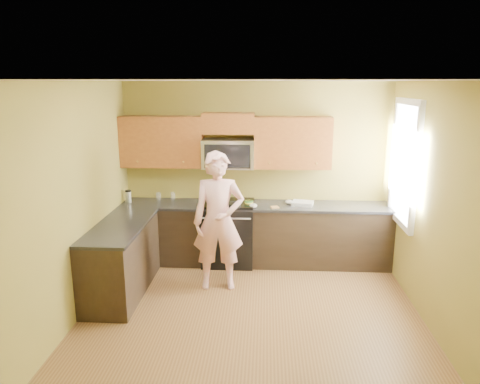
# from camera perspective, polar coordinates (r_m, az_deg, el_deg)

# --- Properties ---
(floor) EXTENTS (4.00, 4.00, 0.00)m
(floor) POSITION_cam_1_polar(r_m,az_deg,el_deg) (5.45, 1.36, -15.74)
(floor) COLOR brown
(floor) RESTS_ON ground
(ceiling) EXTENTS (4.00, 4.00, 0.00)m
(ceiling) POSITION_cam_1_polar(r_m,az_deg,el_deg) (4.74, 1.55, 13.97)
(ceiling) COLOR white
(ceiling) RESTS_ON ground
(wall_back) EXTENTS (4.00, 0.00, 4.00)m
(wall_back) POSITION_cam_1_polar(r_m,az_deg,el_deg) (6.87, 2.01, 2.58)
(wall_back) COLOR olive
(wall_back) RESTS_ON ground
(wall_front) EXTENTS (4.00, 0.00, 4.00)m
(wall_front) POSITION_cam_1_polar(r_m,az_deg,el_deg) (3.05, 0.15, -12.16)
(wall_front) COLOR olive
(wall_front) RESTS_ON ground
(wall_left) EXTENTS (0.00, 4.00, 4.00)m
(wall_left) POSITION_cam_1_polar(r_m,az_deg,el_deg) (5.37, -20.41, -1.48)
(wall_left) COLOR olive
(wall_left) RESTS_ON ground
(wall_right) EXTENTS (0.00, 4.00, 4.00)m
(wall_right) POSITION_cam_1_polar(r_m,az_deg,el_deg) (5.26, 23.80, -2.12)
(wall_right) COLOR olive
(wall_right) RESTS_ON ground
(cabinet_back_run) EXTENTS (4.00, 0.60, 0.88)m
(cabinet_back_run) POSITION_cam_1_polar(r_m,az_deg,el_deg) (6.82, 1.88, -5.43)
(cabinet_back_run) COLOR black
(cabinet_back_run) RESTS_ON floor
(cabinet_left_run) EXTENTS (0.60, 1.60, 0.88)m
(cabinet_left_run) POSITION_cam_1_polar(r_m,az_deg,el_deg) (6.08, -14.82, -8.36)
(cabinet_left_run) COLOR black
(cabinet_left_run) RESTS_ON floor
(countertop_back) EXTENTS (4.00, 0.62, 0.04)m
(countertop_back) POSITION_cam_1_polar(r_m,az_deg,el_deg) (6.67, 1.91, -1.73)
(countertop_back) COLOR black
(countertop_back) RESTS_ON cabinet_back_run
(countertop_left) EXTENTS (0.62, 1.60, 0.04)m
(countertop_left) POSITION_cam_1_polar(r_m,az_deg,el_deg) (5.92, -15.00, -4.23)
(countertop_left) COLOR black
(countertop_left) RESTS_ON cabinet_left_run
(stove) EXTENTS (0.76, 0.65, 0.95)m
(stove) POSITION_cam_1_polar(r_m,az_deg,el_deg) (6.81, -1.50, -5.16)
(stove) COLOR black
(stove) RESTS_ON floor
(microwave) EXTENTS (0.76, 0.40, 0.42)m
(microwave) POSITION_cam_1_polar(r_m,az_deg,el_deg) (6.68, -1.47, 3.13)
(microwave) COLOR silver
(microwave) RESTS_ON wall_back
(upper_cab_left) EXTENTS (1.22, 0.33, 0.75)m
(upper_cab_left) POSITION_cam_1_polar(r_m,az_deg,el_deg) (6.86, -9.72, 3.23)
(upper_cab_left) COLOR brown
(upper_cab_left) RESTS_ON wall_back
(upper_cab_right) EXTENTS (1.12, 0.33, 0.75)m
(upper_cab_right) POSITION_cam_1_polar(r_m,az_deg,el_deg) (6.70, 6.61, 3.08)
(upper_cab_right) COLOR brown
(upper_cab_right) RESTS_ON wall_back
(upper_cab_over_mw) EXTENTS (0.76, 0.33, 0.30)m
(upper_cab_over_mw) POSITION_cam_1_polar(r_m,az_deg,el_deg) (6.62, -1.48, 8.72)
(upper_cab_over_mw) COLOR brown
(upper_cab_over_mw) RESTS_ON wall_back
(window) EXTENTS (0.06, 1.06, 1.66)m
(window) POSITION_cam_1_polar(r_m,az_deg,el_deg) (6.30, 20.20, 3.49)
(window) COLOR white
(window) RESTS_ON wall_right
(woman) EXTENTS (0.71, 0.50, 1.83)m
(woman) POSITION_cam_1_polar(r_m,az_deg,el_deg) (5.88, -2.74, -3.73)
(woman) COLOR #FB7D81
(woman) RESTS_ON floor
(frying_pan) EXTENTS (0.28, 0.48, 0.06)m
(frying_pan) POSITION_cam_1_polar(r_m,az_deg,el_deg) (6.42, -1.05, -1.90)
(frying_pan) COLOR black
(frying_pan) RESTS_ON stove
(butter_tub) EXTENTS (0.16, 0.16, 0.09)m
(butter_tub) POSITION_cam_1_polar(r_m,az_deg,el_deg) (6.62, 1.13, -1.68)
(butter_tub) COLOR #FFF343
(butter_tub) RESTS_ON countertop_back
(toast_slice) EXTENTS (0.14, 0.14, 0.01)m
(toast_slice) POSITION_cam_1_polar(r_m,az_deg,el_deg) (6.50, 4.44, -1.94)
(toast_slice) COLOR #B27F47
(toast_slice) RESTS_ON countertop_back
(napkin_a) EXTENTS (0.14, 0.15, 0.06)m
(napkin_a) POSITION_cam_1_polar(r_m,az_deg,el_deg) (6.48, 1.70, -1.74)
(napkin_a) COLOR silver
(napkin_a) RESTS_ON countertop_back
(napkin_b) EXTENTS (0.12, 0.13, 0.07)m
(napkin_b) POSITION_cam_1_polar(r_m,az_deg,el_deg) (6.69, 6.24, -1.28)
(napkin_b) COLOR silver
(napkin_b) RESTS_ON countertop_back
(dish_towel) EXTENTS (0.34, 0.30, 0.05)m
(dish_towel) POSITION_cam_1_polar(r_m,az_deg,el_deg) (6.69, 7.94, -1.41)
(dish_towel) COLOR white
(dish_towel) RESTS_ON countertop_back
(travel_mug) EXTENTS (0.10, 0.10, 0.19)m
(travel_mug) POSITION_cam_1_polar(r_m,az_deg,el_deg) (6.96, -13.94, -1.32)
(travel_mug) COLOR silver
(travel_mug) RESTS_ON countertop_back
(glass_a) EXTENTS (0.09, 0.09, 0.12)m
(glass_a) POSITION_cam_1_polar(r_m,az_deg,el_deg) (6.98, -10.30, -0.56)
(glass_a) COLOR silver
(glass_a) RESTS_ON countertop_back
(glass_b) EXTENTS (0.08, 0.08, 0.12)m
(glass_b) POSITION_cam_1_polar(r_m,az_deg,el_deg) (6.97, -8.51, -0.52)
(glass_b) COLOR silver
(glass_b) RESTS_ON countertop_back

